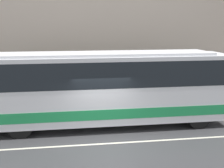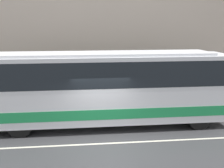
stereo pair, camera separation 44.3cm
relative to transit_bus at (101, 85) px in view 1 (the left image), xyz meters
The scene contains 4 objects.
ground_plane 2.99m from the transit_bus, 93.16° to the right, with size 60.00×60.00×0.00m, color #38383A.
sidewalk 3.55m from the transit_bus, 92.38° to the left, with size 60.00×2.53×0.14m.
lane_stripe 2.99m from the transit_bus, 93.16° to the right, with size 54.00×0.14×0.01m.
transit_bus is the anchor object (origin of this frame).
Camera 1 is at (-1.60, -11.75, 4.79)m, focal length 50.00 mm.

